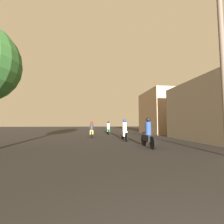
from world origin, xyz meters
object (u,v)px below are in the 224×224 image
motorcycle_green (108,129)px  utility_pole_near (223,59)px  building_right_far (162,112)px  motorcycle_black (148,135)px  motorcycle_white (124,132)px  motorcycle_yellow (92,131)px

motorcycle_green → utility_pole_near: 13.52m
building_right_far → motorcycle_black: bearing=-119.9°
motorcycle_white → motorcycle_yellow: bearing=135.7°
motorcycle_black → utility_pole_near: utility_pole_near is taller
motorcycle_green → motorcycle_black: bearing=-82.6°
motorcycle_black → utility_pole_near: size_ratio=0.26×
motorcycle_white → motorcycle_green: (-0.52, 6.73, -0.04)m
building_right_far → utility_pole_near: bearing=-106.1°
motorcycle_green → building_right_far: 7.57m
motorcycle_yellow → building_right_far: bearing=17.1°
motorcycle_yellow → motorcycle_green: bearing=54.1°
motorcycle_white → utility_pole_near: size_ratio=0.26×
motorcycle_black → motorcycle_green: 10.18m
motorcycle_black → motorcycle_white: motorcycle_black is taller
motorcycle_black → motorcycle_yellow: 6.99m
motorcycle_white → motorcycle_green: 6.75m
motorcycle_yellow → building_right_far: size_ratio=0.30×
motorcycle_white → motorcycle_green: size_ratio=1.09×
building_right_far → utility_pole_near: (-3.82, -13.24, 1.25)m
building_right_far → utility_pole_near: utility_pole_near is taller
motorcycle_yellow → motorcycle_green: motorcycle_green is taller
building_right_far → motorcycle_white: bearing=-132.5°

